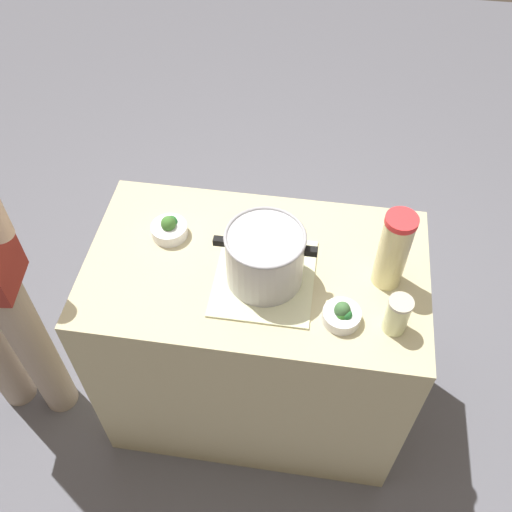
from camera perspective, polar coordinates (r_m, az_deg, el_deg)
The scene contains 8 objects.
ground_plane at distance 2.72m, azimuth -0.00°, elevation -13.49°, with size 8.00×8.00×0.00m, color slate.
counter_slab at distance 2.31m, azimuth -0.00°, elevation -8.30°, with size 1.15×0.67×0.94m, color #BCB388.
dish_cloth at distance 1.89m, azimuth 0.84°, elevation -2.13°, with size 0.32×0.36×0.01m, color beige.
cooking_pot at distance 1.81m, azimuth 0.88°, elevation -0.03°, with size 0.32×0.25×0.20m.
lemonade_pitcher at distance 1.83m, azimuth 13.42°, elevation 0.54°, with size 0.10×0.10×0.29m.
mason_jar at distance 1.77m, azimuth 13.78°, elevation -5.68°, with size 0.08×0.08×0.14m.
broccoli_bowl_front at distance 2.02m, azimuth -8.55°, elevation 2.71°, with size 0.13×0.13×0.08m.
broccoli_bowl_center at distance 1.79m, azimuth 8.49°, elevation -5.78°, with size 0.12×0.12×0.08m.
Camera 1 is at (-0.18, 1.20, 2.44)m, focal length 40.49 mm.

